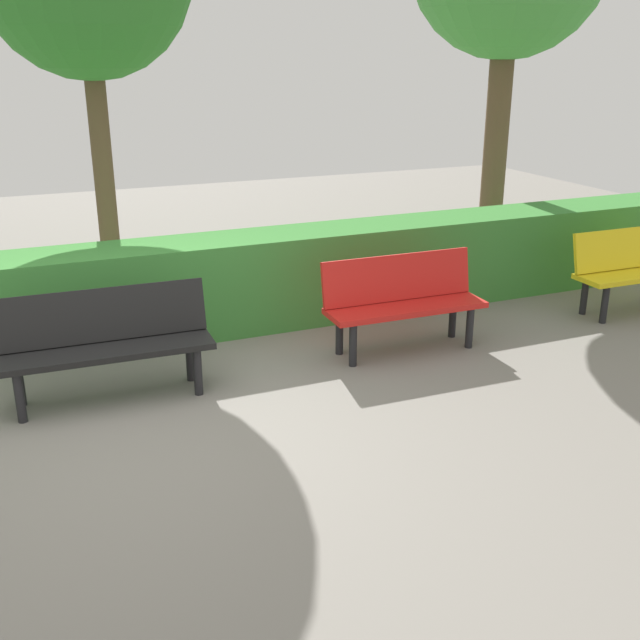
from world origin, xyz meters
TOP-DOWN VIEW (x-y plane):
  - ground_plane at (0.00, 0.00)m, footprint 20.82×20.82m
  - bench_yellow at (-5.40, -0.75)m, footprint 1.44×0.49m
  - bench_red at (-2.61, -0.73)m, footprint 1.49×0.49m
  - bench_black at (0.03, -0.73)m, footprint 1.64×0.52m
  - hedge_row at (-1.21, -1.87)m, footprint 16.82×0.70m

SIDE VIEW (x-z plane):
  - ground_plane at x=0.00m, z-range 0.00..0.00m
  - hedge_row at x=-1.21m, z-range 0.00..0.91m
  - bench_yellow at x=-5.40m, z-range 0.05..0.91m
  - bench_red at x=-2.61m, z-range 0.05..0.91m
  - bench_black at x=0.03m, z-range 0.05..0.91m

